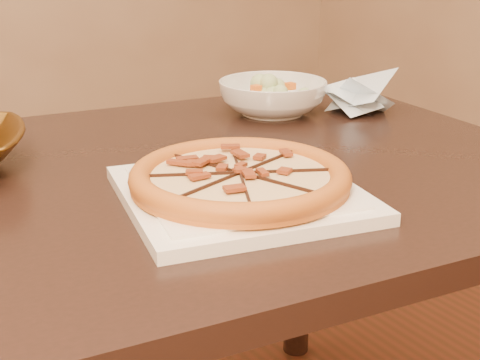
% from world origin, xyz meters
% --- Properties ---
extents(dining_table, '(1.48, 1.05, 0.75)m').
position_xyz_m(dining_table, '(-0.14, -0.18, 0.65)').
color(dining_table, black).
rests_on(dining_table, floor).
extents(plate, '(0.37, 0.37, 0.02)m').
position_xyz_m(plate, '(-0.06, -0.36, 0.76)').
color(plate, white).
rests_on(plate, dining_table).
extents(pizza, '(0.31, 0.31, 0.03)m').
position_xyz_m(pizza, '(-0.06, -0.36, 0.78)').
color(pizza, orange).
rests_on(pizza, plate).
extents(salad_bowl, '(0.23, 0.23, 0.07)m').
position_xyz_m(salad_bowl, '(0.26, 0.02, 0.79)').
color(salad_bowl, white).
rests_on(salad_bowl, dining_table).
extents(salad, '(0.09, 0.12, 0.04)m').
position_xyz_m(salad, '(0.26, 0.02, 0.84)').
color(salad, beige).
rests_on(salad, salad_bowl).
extents(cling_film, '(0.17, 0.15, 0.05)m').
position_xyz_m(cling_film, '(0.42, -0.07, 0.78)').
color(cling_film, white).
rests_on(cling_film, dining_table).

